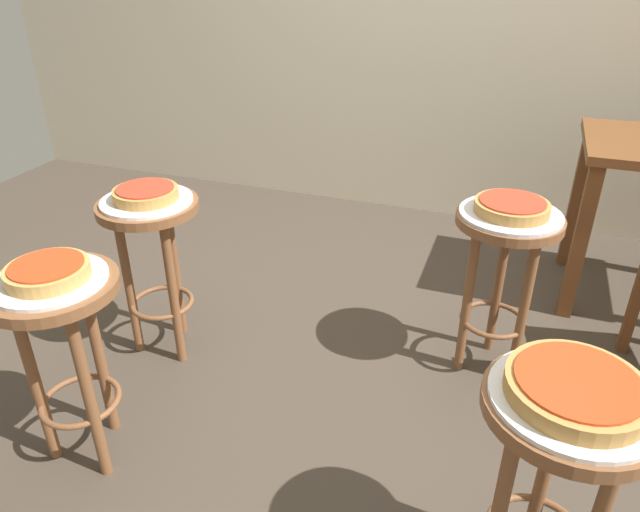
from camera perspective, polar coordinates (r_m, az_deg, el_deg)
The scene contains 13 objects.
ground_plane at distance 2.41m, azimuth 5.04°, elevation -10.51°, with size 6.00×6.00×0.00m, color #42382D.
stool_foreground at distance 1.49m, azimuth 22.12°, elevation -17.87°, with size 0.38×0.38×0.66m.
serving_plate_foreground at distance 1.37m, azimuth 23.49°, elevation -12.62°, with size 0.35×0.35×0.01m, color silver.
pizza_foreground at distance 1.35m, azimuth 23.72°, elevation -11.70°, with size 0.29×0.29×0.05m.
stool_middle at distance 1.91m, azimuth -23.76°, elevation -6.78°, with size 0.38×0.38×0.66m.
serving_plate_middle at distance 1.82m, azimuth -24.83°, elevation -2.16°, with size 0.32×0.32×0.01m, color silver.
pizza_middle at distance 1.81m, azimuth -25.01°, elevation -1.38°, with size 0.23×0.23×0.05m.
stool_leftside at distance 2.33m, azimuth -15.94°, elevation 1.17°, with size 0.38×0.38×0.66m.
serving_plate_leftside at distance 2.26m, azimuth -16.53°, elevation 5.20°, with size 0.34×0.34×0.01m, color white.
pizza_leftside at distance 2.25m, azimuth -16.63°, elevation 5.86°, with size 0.24×0.24×0.05m.
stool_rear at distance 2.24m, azimuth 17.41°, elevation -0.25°, with size 0.38×0.38×0.66m.
serving_plate_rear at distance 2.16m, azimuth 18.09°, elevation 3.90°, with size 0.36×0.36×0.01m, color silver.
pizza_rear at distance 2.15m, azimuth 18.20°, elevation 4.59°, with size 0.26×0.26×0.05m.
Camera 1 is at (0.43, -1.83, 1.51)m, focal length 32.83 mm.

